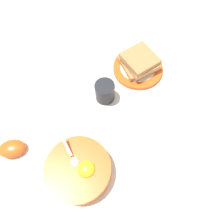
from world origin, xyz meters
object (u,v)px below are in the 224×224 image
(toast_plate, at_px, (138,68))
(drinking_cup, at_px, (105,91))
(egg_bowl, at_px, (79,170))
(toast_sandwich, at_px, (139,62))
(soup_spoon, at_px, (8,149))

(toast_plate, distance_m, drinking_cup, 0.16)
(egg_bowl, height_order, toast_sandwich, egg_bowl)
(soup_spoon, relative_size, drinking_cup, 2.42)
(toast_plate, distance_m, soup_spoon, 0.48)
(drinking_cup, bearing_deg, soup_spoon, 106.55)
(toast_plate, height_order, soup_spoon, soup_spoon)
(egg_bowl, height_order, toast_plate, egg_bowl)
(toast_sandwich, xyz_separation_m, soup_spoon, (-0.17, 0.45, -0.02))
(soup_spoon, bearing_deg, egg_bowl, -122.91)
(toast_sandwich, relative_size, soup_spoon, 0.77)
(egg_bowl, bearing_deg, soup_spoon, 57.09)
(soup_spoon, bearing_deg, drinking_cup, -73.45)
(drinking_cup, bearing_deg, toast_plate, -61.98)
(drinking_cup, bearing_deg, egg_bowl, 147.68)
(toast_plate, bearing_deg, toast_sandwich, -35.22)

